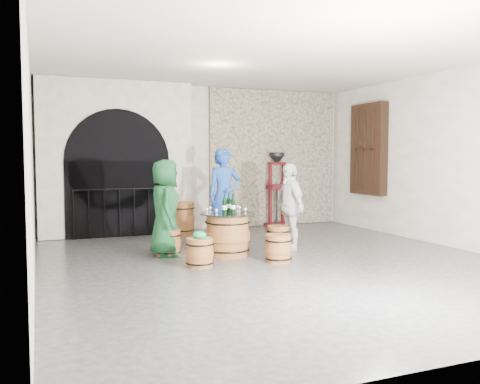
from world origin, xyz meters
name	(u,v)px	position (x,y,z in m)	size (l,w,h in m)	color
ground	(278,262)	(0.00, 0.00, 0.00)	(8.00, 8.00, 0.00)	#2A2A2D
wall_back	(200,158)	(0.00, 4.00, 1.60)	(8.00, 8.00, 0.00)	silver
wall_left	(31,159)	(-3.50, 0.00, 1.60)	(8.00, 8.00, 0.00)	silver
wall_right	(455,159)	(3.50, 0.00, 1.60)	(8.00, 8.00, 0.00)	silver
ceiling	(279,53)	(0.00, 0.00, 3.20)	(8.00, 8.00, 0.00)	beige
stone_facing_panel	(273,158)	(1.80, 3.94, 1.60)	(3.20, 0.12, 3.18)	#A19981
arched_opening	(116,159)	(-1.90, 3.74, 1.58)	(3.10, 0.60, 3.19)	silver
shuttered_window	(368,149)	(3.38, 2.40, 1.80)	(0.23, 1.10, 2.00)	black
barrel_table	(227,234)	(-0.53, 0.84, 0.35)	(0.91, 0.91, 0.70)	#93592A
barrel_stool_left	(168,243)	(-1.45, 1.17, 0.21)	(0.43, 0.43, 0.43)	#93592A
barrel_stool_far	(225,234)	(-0.23, 1.77, 0.21)	(0.43, 0.43, 0.43)	#93592A
barrel_stool_right	(278,238)	(0.45, 0.91, 0.21)	(0.43, 0.43, 0.43)	#93592A
barrel_stool_near_right	(278,248)	(0.01, 0.03, 0.21)	(0.43, 0.43, 0.43)	#93592A
barrel_stool_near_left	(200,253)	(-1.22, 0.16, 0.21)	(0.43, 0.43, 0.43)	#93592A
green_cap	(200,235)	(-1.22, 0.15, 0.47)	(0.25, 0.20, 0.11)	#0C8C51
person_green	(165,208)	(-1.49, 1.18, 0.80)	(0.78, 0.51, 1.59)	#113E1E
person_blue	(224,196)	(-0.16, 1.99, 0.90)	(0.66, 0.43, 1.80)	navy
person_white	(290,206)	(0.67, 0.93, 0.76)	(0.89, 0.37, 1.52)	silver
wine_bottle_left	(225,206)	(-0.59, 0.80, 0.83)	(0.08, 0.08, 0.32)	black
wine_bottle_center	(233,205)	(-0.43, 0.82, 0.83)	(0.08, 0.08, 0.32)	black
wine_bottle_right	(229,204)	(-0.44, 1.02, 0.83)	(0.08, 0.08, 0.32)	black
tasting_glass_a	(216,212)	(-0.78, 0.67, 0.75)	(0.05, 0.05, 0.10)	#B76E23
tasting_glass_b	(239,209)	(-0.27, 0.94, 0.75)	(0.05, 0.05, 0.10)	#B76E23
tasting_glass_c	(210,209)	(-0.75, 1.08, 0.75)	(0.05, 0.05, 0.10)	#B76E23
tasting_glass_d	(237,208)	(-0.26, 1.06, 0.75)	(0.05, 0.05, 0.10)	#B76E23
tasting_glass_e	(245,211)	(-0.28, 0.66, 0.75)	(0.05, 0.05, 0.10)	#B76E23
tasting_glass_f	(207,211)	(-0.88, 0.86, 0.75)	(0.05, 0.05, 0.10)	#B76E23
side_barrel	(183,218)	(-0.63, 3.26, 0.34)	(0.52, 0.52, 0.69)	#93592A
corking_press	(277,184)	(1.73, 3.61, 1.01)	(0.73, 0.45, 1.73)	#4A0C16
control_box	(284,169)	(2.05, 3.86, 1.35)	(0.18, 0.10, 0.22)	silver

